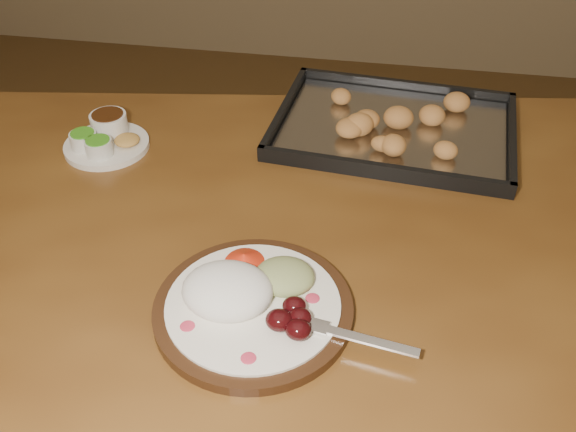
# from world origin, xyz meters

# --- Properties ---
(ground) EXTENTS (4.00, 4.00, 0.00)m
(ground) POSITION_xyz_m (0.00, 0.00, 0.00)
(ground) COLOR brown
(ground) RESTS_ON ground
(dining_table) EXTENTS (1.62, 1.11, 0.75)m
(dining_table) POSITION_xyz_m (0.18, -0.22, 0.65)
(dining_table) COLOR brown
(dining_table) RESTS_ON ground
(dinner_plate) EXTENTS (0.38, 0.29, 0.07)m
(dinner_plate) POSITION_xyz_m (0.17, -0.41, 0.77)
(dinner_plate) COLOR #321C0E
(dinner_plate) RESTS_ON dining_table
(condiment_saucer) EXTENTS (0.16, 0.16, 0.06)m
(condiment_saucer) POSITION_xyz_m (-0.20, -0.04, 0.77)
(condiment_saucer) COLOR silver
(condiment_saucer) RESTS_ON dining_table
(baking_tray) EXTENTS (0.50, 0.39, 0.05)m
(baking_tray) POSITION_xyz_m (0.36, 0.11, 0.77)
(baking_tray) COLOR black
(baking_tray) RESTS_ON dining_table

